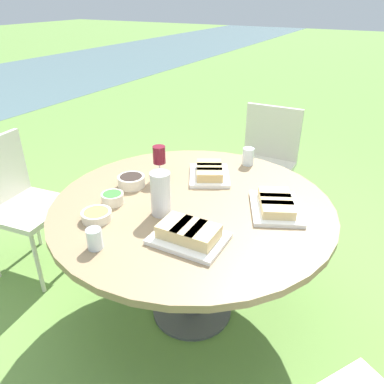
{
  "coord_description": "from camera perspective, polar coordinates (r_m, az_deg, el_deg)",
  "views": [
    {
      "loc": [
        -1.42,
        -0.78,
        1.66
      ],
      "look_at": [
        0.0,
        0.0,
        0.79
      ],
      "focal_mm": 35.0,
      "sensor_mm": 36.0,
      "label": 1
    }
  ],
  "objects": [
    {
      "name": "chair_far_back",
      "position": [
        2.6,
        -25.16,
        -0.63
      ],
      "size": [
        0.49,
        0.47,
        0.89
      ],
      "color": "beige",
      "rests_on": "ground_plane"
    },
    {
      "name": "bowl_olives",
      "position": [
        2.03,
        -9.27,
        1.7
      ],
      "size": [
        0.14,
        0.14,
        0.06
      ],
      "color": "beige",
      "rests_on": "dining_table"
    },
    {
      "name": "bowl_salad",
      "position": [
        1.89,
        -12.0,
        -0.87
      ],
      "size": [
        0.11,
        0.11,
        0.06
      ],
      "color": "beige",
      "rests_on": "dining_table"
    },
    {
      "name": "platter_bread_main",
      "position": [
        1.83,
        12.66,
        -1.91
      ],
      "size": [
        0.38,
        0.34,
        0.06
      ],
      "color": "white",
      "rests_on": "dining_table"
    },
    {
      "name": "cup_water_near",
      "position": [
        2.29,
        8.56,
        5.38
      ],
      "size": [
        0.07,
        0.07,
        0.1
      ],
      "color": "silver",
      "rests_on": "dining_table"
    },
    {
      "name": "dining_table",
      "position": [
        1.91,
        0.0,
        -3.88
      ],
      "size": [
        1.4,
        1.4,
        0.73
      ],
      "color": "#4C4C51",
      "rests_on": "ground_plane"
    },
    {
      "name": "wine_glass",
      "position": [
        2.06,
        -5.02,
        5.49
      ],
      "size": [
        0.07,
        0.07,
        0.19
      ],
      "color": "silver",
      "rests_on": "dining_table"
    },
    {
      "name": "chair_near_right",
      "position": [
        3.02,
        11.24,
        5.51
      ],
      "size": [
        0.43,
        0.45,
        0.89
      ],
      "color": "beige",
      "rests_on": "ground_plane"
    },
    {
      "name": "platter_sandwich_side",
      "position": [
        1.57,
        -0.5,
        -6.38
      ],
      "size": [
        0.23,
        0.31,
        0.07
      ],
      "color": "white",
      "rests_on": "dining_table"
    },
    {
      "name": "bowl_fries",
      "position": [
        1.77,
        -14.34,
        -3.42
      ],
      "size": [
        0.14,
        0.14,
        0.04
      ],
      "color": "beige",
      "rests_on": "dining_table"
    },
    {
      "name": "ground_plane",
      "position": [
        2.32,
        0.0,
        -17.52
      ],
      "size": [
        40.0,
        40.0,
        0.0
      ],
      "primitive_type": "plane",
      "color": "#668E42"
    },
    {
      "name": "cup_water_far",
      "position": [
        1.58,
        -14.64,
        -6.92
      ],
      "size": [
        0.06,
        0.06,
        0.09
      ],
      "color": "silver",
      "rests_on": "dining_table"
    },
    {
      "name": "platter_charcuterie",
      "position": [
        2.11,
        2.65,
        3.03
      ],
      "size": [
        0.35,
        0.33,
        0.07
      ],
      "color": "white",
      "rests_on": "dining_table"
    },
    {
      "name": "water_pitcher",
      "position": [
        1.73,
        -4.8,
        -0.25
      ],
      "size": [
        0.1,
        0.09,
        0.21
      ],
      "color": "silver",
      "rests_on": "dining_table"
    }
  ]
}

